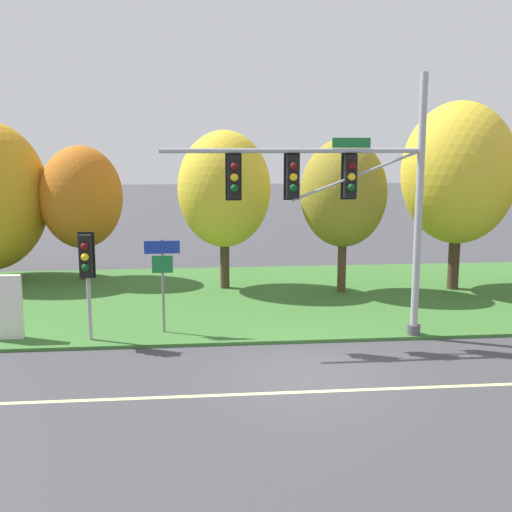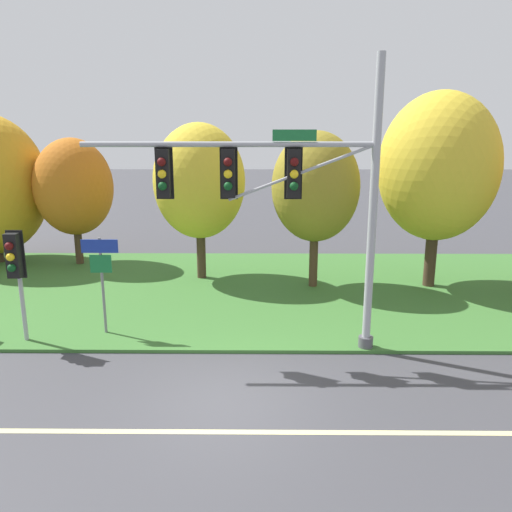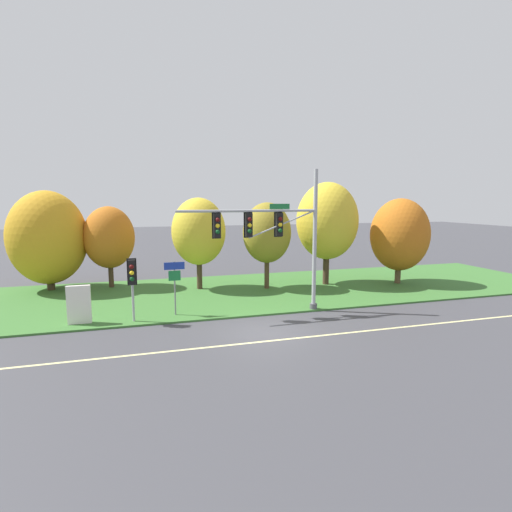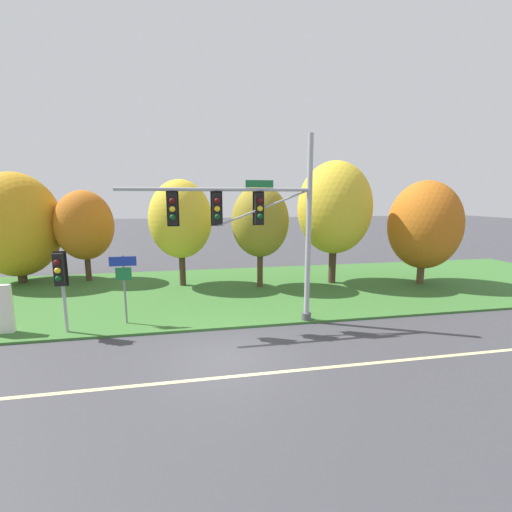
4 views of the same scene
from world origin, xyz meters
TOP-DOWN VIEW (x-y plane):
  - ground_plane at (0.00, 0.00)m, footprint 160.00×160.00m
  - lane_stripe at (0.00, -1.20)m, footprint 36.00×0.16m
  - grass_verge at (0.00, 8.25)m, footprint 48.00×11.50m
  - traffic_signal_mast at (1.40, 2.76)m, footprint 7.66×0.49m
  - pedestrian_signal_near_kerb at (-5.93, 3.02)m, footprint 0.46×0.55m
  - route_sign_post at (-3.82, 3.75)m, footprint 1.06×0.08m
  - tree_nearest_road at (-11.37, 12.23)m, footprint 4.99×4.99m
  - tree_left_of_mast at (-7.50, 11.98)m, footprint 3.41×3.41m
  - tree_behind_signpost at (-1.65, 9.71)m, footprint 3.62×3.62m
  - tree_mid_verge at (2.81, 8.55)m, footprint 3.28×3.28m
  - tree_tall_centre at (7.33, 8.65)m, footprint 4.37×4.37m
  - tree_right_far at (12.54, 7.49)m, footprint 4.16×4.16m
  - info_kiosk at (-8.47, 3.54)m, footprint 1.10×0.24m

SIDE VIEW (x-z plane):
  - ground_plane at x=0.00m, z-range 0.00..0.00m
  - lane_stripe at x=0.00m, z-range 0.00..0.01m
  - grass_verge at x=0.00m, z-range 0.00..0.10m
  - info_kiosk at x=-8.47m, z-range 0.09..1.99m
  - route_sign_post at x=-3.82m, z-range 0.62..3.49m
  - pedestrian_signal_near_kerb at x=-5.93m, z-range 0.83..4.02m
  - tree_left_of_mast at x=-7.50m, z-range 0.76..6.38m
  - tree_nearest_road at x=-11.37m, z-range 0.31..6.97m
  - tree_right_far at x=12.54m, z-range 0.57..6.73m
  - tree_mid_verge at x=2.81m, z-range 0.97..6.85m
  - tree_behind_signpost at x=-1.65m, z-range 0.92..7.12m
  - traffic_signal_mast at x=1.40m, z-range 0.62..8.28m
  - tree_tall_centre at x=7.33m, z-range 1.00..8.29m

